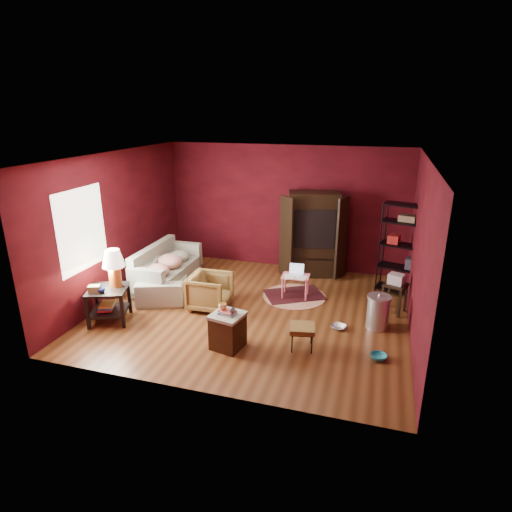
{
  "coord_description": "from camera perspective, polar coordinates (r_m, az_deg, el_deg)",
  "views": [
    {
      "loc": [
        2.12,
        -6.84,
        3.56
      ],
      "look_at": [
        0.0,
        0.2,
        1.0
      ],
      "focal_mm": 30.0,
      "sensor_mm": 36.0,
      "label": 1
    }
  ],
  "objects": [
    {
      "name": "laptop_desk",
      "position": [
        8.4,
        5.3,
        -2.91
      ],
      "size": [
        0.55,
        0.45,
        0.66
      ],
      "rotation": [
        0.0,
        0.0,
        0.05
      ],
      "color": "pink",
      "rests_on": "ground"
    },
    {
      "name": "wire_shelving",
      "position": [
        8.79,
        19.22,
        1.24
      ],
      "size": [
        0.97,
        0.59,
        1.84
      ],
      "rotation": [
        0.0,
        0.0,
        -0.24
      ],
      "color": "black",
      "rests_on": "ground"
    },
    {
      "name": "hamper",
      "position": [
        6.73,
        -3.8,
        -9.82
      ],
      "size": [
        0.55,
        0.55,
        0.66
      ],
      "rotation": [
        0.0,
        0.0,
        -0.2
      ],
      "color": "#3D210E",
      "rests_on": "ground"
    },
    {
      "name": "rug_round",
      "position": [
        8.58,
        5.13,
        -5.35
      ],
      "size": [
        1.44,
        1.44,
        0.01
      ],
      "rotation": [
        0.0,
        0.0,
        -0.17
      ],
      "color": "beige",
      "rests_on": "ground"
    },
    {
      "name": "mug",
      "position": [
        6.57,
        -4.48,
        -6.63
      ],
      "size": [
        0.15,
        0.13,
        0.12
      ],
      "primitive_type": "imported",
      "rotation": [
        0.0,
        0.0,
        -0.31
      ],
      "color": "#EDCB74",
      "rests_on": "hamper"
    },
    {
      "name": "pet_bowl_turquoise",
      "position": [
        6.76,
        16.08,
        -12.19
      ],
      "size": [
        0.25,
        0.17,
        0.24
      ],
      "primitive_type": "imported",
      "rotation": [
        0.0,
        0.0,
        0.43
      ],
      "color": "#27A3B8",
      "rests_on": "ground"
    },
    {
      "name": "trash_can",
      "position": [
        7.56,
        15.95,
        -7.16
      ],
      "size": [
        0.53,
        0.53,
        0.63
      ],
      "rotation": [
        0.0,
        0.0,
        -0.42
      ],
      "color": "silver",
      "rests_on": "ground"
    },
    {
      "name": "tv_armoire",
      "position": [
        9.42,
        7.62,
        3.07
      ],
      "size": [
        1.43,
        0.98,
        1.86
      ],
      "rotation": [
        0.0,
        0.0,
        0.24
      ],
      "color": "black",
      "rests_on": "ground"
    },
    {
      "name": "sofa",
      "position": [
        9.08,
        -11.91,
        -1.29
      ],
      "size": [
        1.42,
        2.37,
        0.89
      ],
      "primitive_type": "imported",
      "rotation": [
        0.0,
        0.0,
        1.93
      ],
      "color": "gray",
      "rests_on": "ground"
    },
    {
      "name": "pet_bowl_steel",
      "position": [
        7.44,
        10.99,
        -8.65
      ],
      "size": [
        0.26,
        0.14,
        0.25
      ],
      "primitive_type": "imported",
      "rotation": [
        0.0,
        0.0,
        -0.33
      ],
      "color": "silver",
      "rests_on": "ground"
    },
    {
      "name": "vase",
      "position": [
        7.64,
        -19.98,
        -4.14
      ],
      "size": [
        0.14,
        0.15,
        0.14
      ],
      "primitive_type": "imported",
      "rotation": [
        0.0,
        0.0,
        0.04
      ],
      "color": "#0D1442",
      "rests_on": "side_table"
    },
    {
      "name": "footstool",
      "position": [
        6.71,
        6.19,
        -9.65
      ],
      "size": [
        0.44,
        0.44,
        0.38
      ],
      "rotation": [
        0.0,
        0.0,
        0.19
      ],
      "color": "black",
      "rests_on": "ground"
    },
    {
      "name": "side_table",
      "position": [
        7.78,
        -18.79,
        -2.91
      ],
      "size": [
        0.83,
        0.83,
        1.28
      ],
      "rotation": [
        0.0,
        0.0,
        0.37
      ],
      "color": "black",
      "rests_on": "ground"
    },
    {
      "name": "room",
      "position": [
        7.47,
        -0.77,
        2.43
      ],
      "size": [
        5.54,
        5.04,
        2.84
      ],
      "color": "brown",
      "rests_on": "ground"
    },
    {
      "name": "small_stand",
      "position": [
        8.1,
        18.13,
        -3.56
      ],
      "size": [
        0.48,
        0.48,
        0.74
      ],
      "rotation": [
        0.0,
        0.0,
        -0.36
      ],
      "color": "black",
      "rests_on": "ground"
    },
    {
      "name": "rug_oriental",
      "position": [
        8.63,
        5.1,
        -5.13
      ],
      "size": [
        1.34,
        1.21,
        0.01
      ],
      "rotation": [
        0.0,
        0.0,
        0.52
      ],
      "color": "#4A131B",
      "rests_on": "ground"
    },
    {
      "name": "armchair",
      "position": [
        7.98,
        -6.16,
        -4.51
      ],
      "size": [
        0.69,
        0.73,
        0.73
      ],
      "primitive_type": "imported",
      "rotation": [
        0.0,
        0.0,
        1.6
      ],
      "color": "black",
      "rests_on": "ground"
    },
    {
      "name": "sofa_cushions",
      "position": [
        9.07,
        -12.02,
        -1.71
      ],
      "size": [
        0.78,
        1.91,
        0.79
      ],
      "rotation": [
        0.0,
        0.0,
        0.01
      ],
      "color": "gray",
      "rests_on": "sofa"
    }
  ]
}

